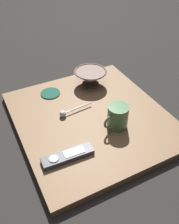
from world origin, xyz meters
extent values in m
plane|color=black|center=(0.00, 0.00, 0.00)|extent=(6.00, 6.00, 0.00)
cube|color=brown|center=(0.00, 0.00, 0.02)|extent=(0.65, 0.60, 0.03)
cylinder|color=brown|center=(0.21, -0.10, 0.04)|extent=(0.08, 0.08, 0.01)
cone|color=brown|center=(0.21, -0.10, 0.07)|extent=(0.16, 0.16, 0.06)
torus|color=brown|center=(0.21, -0.10, 0.10)|extent=(0.15, 0.15, 0.01)
cylinder|color=#4C724C|center=(-0.10, -0.06, 0.08)|extent=(0.08, 0.08, 0.10)
torus|color=#4C724C|center=(-0.11, -0.02, 0.08)|extent=(0.02, 0.06, 0.06)
cylinder|color=silver|center=(0.05, 0.03, 0.05)|extent=(0.02, 0.13, 0.01)
sphere|color=silver|center=(0.05, 0.11, 0.05)|extent=(0.03, 0.03, 0.03)
cube|color=#38383D|center=(-0.16, 0.18, 0.04)|extent=(0.06, 0.18, 0.02)
cylinder|color=slate|center=(-0.16, 0.23, 0.05)|extent=(0.03, 0.03, 0.00)
cube|color=slate|center=(-0.16, 0.15, 0.05)|extent=(0.04, 0.07, 0.00)
cylinder|color=#194738|center=(0.22, 0.10, 0.03)|extent=(0.09, 0.09, 0.01)
camera|label=1|loc=(-0.69, 0.36, 0.70)|focal=39.54mm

